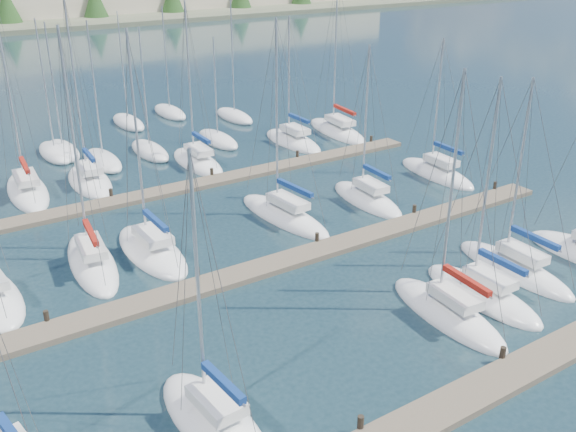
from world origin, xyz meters
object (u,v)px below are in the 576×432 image
sailboat_k (284,216)px  sailboat_e (482,294)px  sailboat_i (92,262)px  sailboat_o (90,181)px  sailboat_m (437,173)px  sailboat_c (214,420)px  sailboat_p (198,162)px  sailboat_n (27,191)px  sailboat_j (152,251)px  sailboat_f (514,269)px  sailboat_d (447,313)px  sailboat_q (293,141)px  sailboat_r (337,131)px  sailboat_l (367,199)px

sailboat_k → sailboat_e: 14.59m
sailboat_i → sailboat_o: bearing=80.3°
sailboat_m → sailboat_c: (-27.53, -15.43, 0.01)m
sailboat_m → sailboat_e: size_ratio=0.92×
sailboat_p → sailboat_e: (3.07, -27.44, 0.00)m
sailboat_n → sailboat_c: (0.32, -29.12, -0.01)m
sailboat_j → sailboat_f: (16.15, -13.28, 0.00)m
sailboat_d → sailboat_i: size_ratio=0.92×
sailboat_q → sailboat_k: bearing=-124.1°
sailboat_p → sailboat_d: bearing=-87.4°
sailboat_c → sailboat_f: bearing=1.2°
sailboat_r → sailboat_j: bearing=-142.8°
sailboat_n → sailboat_j: bearing=-69.8°
sailboat_k → sailboat_l: bearing=-11.2°
sailboat_f → sailboat_l: sailboat_l is taller
sailboat_r → sailboat_e: (-12.13, -28.41, -0.00)m
sailboat_l → sailboat_o: sailboat_o is taller
sailboat_k → sailboat_i: (-12.81, 0.44, 0.00)m
sailboat_j → sailboat_o: 13.72m
sailboat_m → sailboat_i: (-27.38, 0.03, 0.01)m
sailboat_p → sailboat_d: 27.71m
sailboat_k → sailboat_o: 16.27m
sailboat_n → sailboat_o: size_ratio=1.09×
sailboat_d → sailboat_i: 19.87m
sailboat_f → sailboat_r: bearing=75.2°
sailboat_f → sailboat_e: 3.82m
sailboat_n → sailboat_p: (13.29, -0.93, -0.01)m
sailboat_l → sailboat_n: bearing=147.6°
sailboat_c → sailboat_e: sailboat_e is taller
sailboat_m → sailboat_k: sailboat_k is taller
sailboat_l → sailboat_q: bearing=81.6°
sailboat_k → sailboat_d: 14.54m
sailboat_j → sailboat_q: (19.23, 13.83, -0.01)m
sailboat_f → sailboat_d: 6.64m
sailboat_f → sailboat_m: bearing=62.6°
sailboat_p → sailboat_r: sailboat_r is taller
sailboat_j → sailboat_c: size_ratio=1.16×
sailboat_f → sailboat_c: (-19.73, -1.70, 0.00)m
sailboat_l → sailboat_q: 14.95m
sailboat_f → sailboat_k: (-6.77, 13.32, 0.01)m
sailboat_c → sailboat_l: bearing=32.5°
sailboat_m → sailboat_o: size_ratio=0.77×
sailboat_f → sailboat_p: size_ratio=0.85×
sailboat_k → sailboat_q: size_ratio=1.15×
sailboat_p → sailboat_r: bearing=5.8°
sailboat_n → sailboat_q: 23.13m
sailboat_o → sailboat_q: (18.67, 0.12, -0.02)m
sailboat_d → sailboat_i: (-13.06, 14.98, 0.00)m
sailboat_n → sailboat_d: 31.67m
sailboat_d → sailboat_r: sailboat_r is taller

